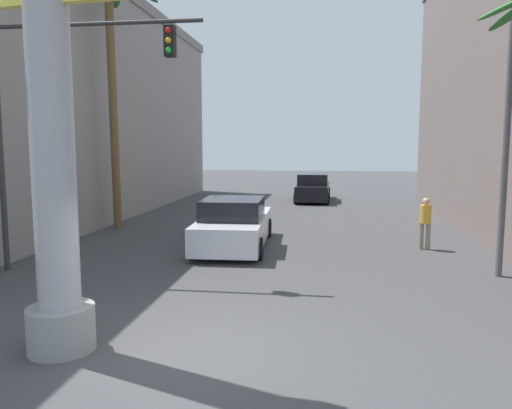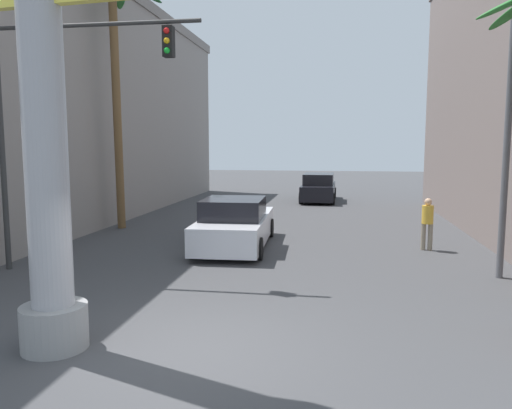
% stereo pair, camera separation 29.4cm
% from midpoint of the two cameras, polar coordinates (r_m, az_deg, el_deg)
% --- Properties ---
extents(ground_plane, '(88.52, 88.52, 0.00)m').
position_cam_midpoint_polar(ground_plane, '(17.68, 1.18, -3.55)').
color(ground_plane, '#424244').
extents(building_left, '(7.32, 27.05, 9.83)m').
position_cam_midpoint_polar(building_left, '(23.80, -23.25, 10.48)').
color(building_left, gray).
rests_on(building_left, ground).
extents(neon_sign_pole, '(2.86, 1.03, 10.53)m').
position_cam_midpoint_polar(neon_sign_pole, '(8.34, -23.80, 19.28)').
color(neon_sign_pole, '#9E9EA3').
rests_on(neon_sign_pole, ground).
extents(street_lamp, '(2.30, 0.28, 7.95)m').
position_cam_midpoint_polar(street_lamp, '(13.20, 25.13, 12.89)').
color(street_lamp, '#59595E').
rests_on(street_lamp, ground).
extents(traffic_light_mast, '(5.28, 0.32, 6.11)m').
position_cam_midpoint_polar(traffic_light_mast, '(13.25, -22.34, 11.16)').
color(traffic_light_mast, '#333333').
rests_on(traffic_light_mast, ground).
extents(car_lead, '(2.24, 5.13, 1.56)m').
position_cam_midpoint_polar(car_lead, '(15.59, -3.06, -2.35)').
color(car_lead, black).
rests_on(car_lead, ground).
extents(car_far, '(1.97, 4.77, 1.56)m').
position_cam_midpoint_polar(car_far, '(28.62, 6.24, 1.89)').
color(car_far, black).
rests_on(car_far, ground).
extents(palm_tree_mid_left, '(3.28, 3.16, 9.14)m').
position_cam_midpoint_polar(palm_tree_mid_left, '(19.46, -16.20, 14.76)').
color(palm_tree_mid_left, brown).
rests_on(palm_tree_mid_left, ground).
extents(pedestrian_mid_right, '(0.40, 0.40, 1.59)m').
position_cam_midpoint_polar(pedestrian_mid_right, '(16.00, 18.29, -1.64)').
color(pedestrian_mid_right, gray).
rests_on(pedestrian_mid_right, ground).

